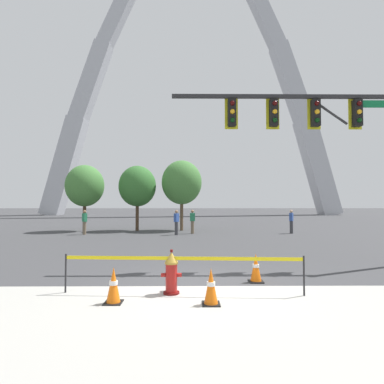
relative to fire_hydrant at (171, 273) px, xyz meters
The scene contains 16 objects.
ground_plane 1.15m from the fire_hydrant, 46.01° to the left, with size 240.00×240.00×0.00m, color #3D3D3F.
sidewalk_near_curb 3.51m from the fire_hydrant, 77.85° to the right, with size 40.00×8.00×0.01m, color #A8A59E.
fire_hydrant is the anchor object (origin of this frame).
caution_tape_barrier 0.30m from the fire_hydrant, 11.81° to the right, with size 5.35×0.32×0.88m.
traffic_cone_by_hydrant 2.36m from the fire_hydrant, 25.62° to the left, with size 0.36×0.36×0.73m.
traffic_cone_mid_sidewalk 1.12m from the fire_hydrant, 41.56° to the right, with size 0.36×0.36×0.73m.
traffic_cone_curb_edge 1.31m from the fire_hydrant, 150.52° to the right, with size 0.36×0.36×0.73m.
traffic_signal_gantry 7.12m from the fire_hydrant, 31.79° to the left, with size 7.82×0.44×6.00m.
monument_arch 51.98m from the fire_hydrant, 89.11° to the left, with size 52.56×3.18×52.10m.
tree_far_left 17.33m from the fire_hydrant, 115.20° to the left, with size 2.77×2.77×4.85m.
tree_left_mid 16.46m from the fire_hydrant, 102.41° to the left, with size 2.77×2.77×4.84m.
tree_center_left 16.25m from the fire_hydrant, 90.62° to the left, with size 3.01×3.01×5.26m.
pedestrian_walking_left 14.49m from the fire_hydrant, 116.29° to the left, with size 0.38×0.38×1.59m.
pedestrian_standing_center 15.46m from the fire_hydrant, 61.85° to the left, with size 0.35×0.39×1.59m.
pedestrian_walking_right 13.57m from the fire_hydrant, 87.41° to the left, with size 0.34×0.22×1.59m.
pedestrian_near_trees 12.73m from the fire_hydrant, 91.93° to the left, with size 0.34×0.39×1.59m.
Camera 1 is at (-0.33, -7.65, 2.03)m, focal length 28.47 mm.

